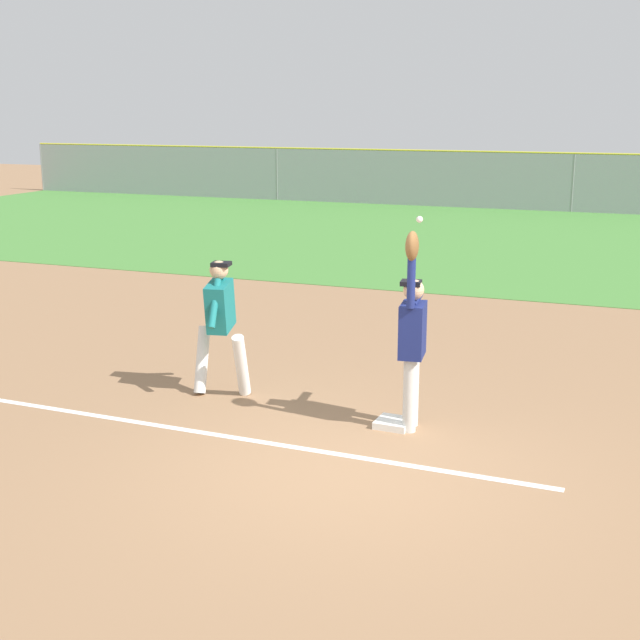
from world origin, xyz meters
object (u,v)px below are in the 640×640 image
(runner, at_px, (220,318))
(parked_car_silver, at_px, (406,179))
(baseball, at_px, (420,219))
(parked_car_black, at_px, (285,175))
(first_base, at_px, (393,423))
(fielder, at_px, (412,333))
(parked_car_tan, at_px, (558,183))

(runner, xyz_separation_m, parked_car_silver, (-4.56, 25.28, -0.32))
(baseball, bearing_deg, parked_car_black, 116.12)
(baseball, height_order, parked_car_silver, baseball)
(first_base, xyz_separation_m, fielder, (0.19, 0.00, 1.08))
(parked_car_tan, bearing_deg, first_base, -88.11)
(first_base, distance_m, parked_car_silver, 26.52)
(parked_car_silver, bearing_deg, first_base, -78.80)
(parked_car_silver, bearing_deg, fielder, -78.40)
(fielder, height_order, parked_car_silver, fielder)
(runner, height_order, parked_car_black, runner)
(fielder, bearing_deg, parked_car_tan, -94.72)
(baseball, bearing_deg, first_base, -121.64)
(runner, distance_m, parked_car_black, 27.58)
(fielder, height_order, baseball, baseball)
(fielder, height_order, parked_car_black, fielder)
(first_base, xyz_separation_m, runner, (-2.34, 0.31, 0.96))
(first_base, relative_size, runner, 0.22)
(baseball, height_order, parked_car_black, baseball)
(parked_car_silver, bearing_deg, baseball, -78.29)
(first_base, bearing_deg, parked_car_tan, 92.04)
(runner, bearing_deg, parked_car_black, 100.89)
(runner, distance_m, parked_car_tan, 25.57)
(first_base, height_order, parked_car_silver, parked_car_silver)
(runner, xyz_separation_m, parked_car_tan, (1.42, 25.52, -0.32))
(first_base, relative_size, parked_car_silver, 0.08)
(runner, height_order, parked_car_silver, runner)
(first_base, height_order, parked_car_black, parked_car_black)
(baseball, bearing_deg, parked_car_silver, 105.61)
(runner, height_order, parked_car_tan, runner)
(parked_car_black, distance_m, parked_car_silver, 5.54)
(runner, bearing_deg, parked_car_tan, 76.24)
(first_base, distance_m, fielder, 1.10)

